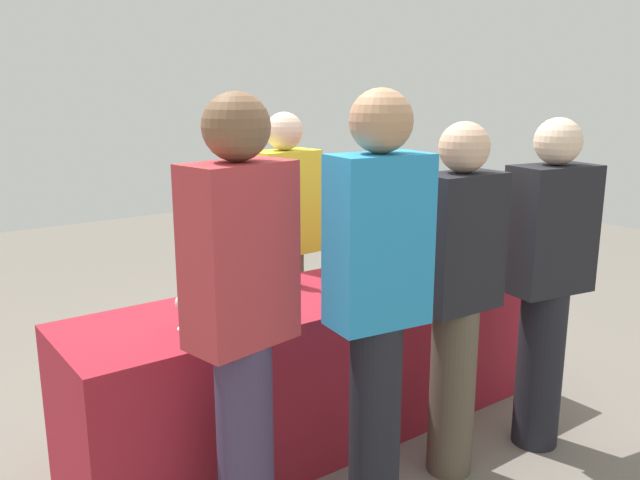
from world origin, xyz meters
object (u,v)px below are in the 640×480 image
(wine_bottle_2, at_px, (293,263))
(wine_glass_3, at_px, (376,272))
(wine_bottle_0, at_px, (206,283))
(ice_bucket, at_px, (431,252))
(server_pouring, at_px, (286,240))
(guest_2, at_px, (457,290))
(wine_bottle_5, at_px, (371,248))
(wine_glass_0, at_px, (184,304))
(wine_glass_2, at_px, (246,292))
(guest_1, at_px, (377,298))
(wine_bottle_3, at_px, (334,255))
(wine_glass_4, at_px, (437,261))
(guest_0, at_px, (242,317))
(guest_3, at_px, (547,276))
(wine_bottle_1, at_px, (219,274))
(wine_glass_1, at_px, (217,305))
(wine_bottle_4, at_px, (350,251))

(wine_bottle_2, xyz_separation_m, wine_glass_3, (0.27, -0.30, -0.02))
(wine_bottle_0, height_order, ice_bucket, wine_bottle_0)
(server_pouring, relative_size, guest_2, 1.00)
(guest_2, bearing_deg, wine_bottle_5, 80.18)
(server_pouring, bearing_deg, wine_glass_0, 33.04)
(wine_glass_2, height_order, ice_bucket, ice_bucket)
(guest_1, relative_size, guest_2, 1.08)
(wine_bottle_0, bearing_deg, wine_glass_3, -19.57)
(wine_bottle_3, xyz_separation_m, wine_glass_4, (0.42, -0.31, -0.03))
(wine_bottle_0, distance_m, guest_2, 1.09)
(guest_0, height_order, guest_3, guest_0)
(wine_bottle_5, relative_size, wine_glass_2, 2.30)
(wine_bottle_1, bearing_deg, wine_glass_2, -89.66)
(wine_glass_4, bearing_deg, wine_glass_3, 177.94)
(wine_glass_1, distance_m, wine_glass_3, 0.83)
(guest_0, xyz_separation_m, guest_3, (1.52, -0.16, -0.08))
(guest_2, bearing_deg, wine_bottle_0, 140.85)
(wine_bottle_4, bearing_deg, wine_glass_3, -108.04)
(wine_glass_0, bearing_deg, wine_glass_4, -3.60)
(wine_glass_0, bearing_deg, guest_2, -27.19)
(wine_glass_1, relative_size, guest_1, 0.08)
(wine_bottle_2, height_order, wine_glass_3, wine_bottle_2)
(wine_bottle_3, xyz_separation_m, wine_glass_2, (-0.64, -0.22, -0.02))
(wine_bottle_5, height_order, wine_glass_2, wine_bottle_5)
(wine_glass_2, xyz_separation_m, server_pouring, (0.66, 0.70, 0.00))
(ice_bucket, bearing_deg, wine_glass_1, -174.56)
(wine_bottle_3, bearing_deg, wine_bottle_5, -0.51)
(wine_bottle_2, bearing_deg, guest_1, -102.43)
(wine_bottle_5, bearing_deg, wine_bottle_2, 179.51)
(wine_bottle_0, distance_m, wine_bottle_4, 0.86)
(wine_glass_1, distance_m, guest_2, 1.01)
(wine_glass_1, bearing_deg, wine_glass_4, -1.41)
(wine_glass_2, bearing_deg, wine_bottle_0, 116.66)
(wine_glass_4, bearing_deg, wine_bottle_2, 154.77)
(wine_glass_2, bearing_deg, ice_bucket, 3.17)
(wine_bottle_3, relative_size, wine_bottle_4, 1.02)
(wine_bottle_0, xyz_separation_m, wine_glass_2, (0.09, -0.19, -0.01))
(wine_bottle_1, xyz_separation_m, wine_bottle_5, (0.89, -0.03, -0.00))
(wine_glass_2, bearing_deg, wine_glass_3, -6.89)
(wine_bottle_5, height_order, ice_bucket, wine_bottle_5)
(wine_bottle_4, relative_size, wine_glass_2, 2.24)
(guest_1, bearing_deg, wine_bottle_5, 58.14)
(server_pouring, relative_size, guest_3, 1.00)
(wine_bottle_0, height_order, wine_glass_0, wine_bottle_0)
(wine_bottle_5, relative_size, server_pouring, 0.21)
(wine_bottle_1, bearing_deg, guest_1, -76.15)
(wine_glass_0, bearing_deg, wine_bottle_0, 45.14)
(guest_0, relative_size, guest_1, 0.99)
(wine_glass_1, bearing_deg, wine_bottle_2, 26.82)
(wine_bottle_3, height_order, guest_3, guest_3)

